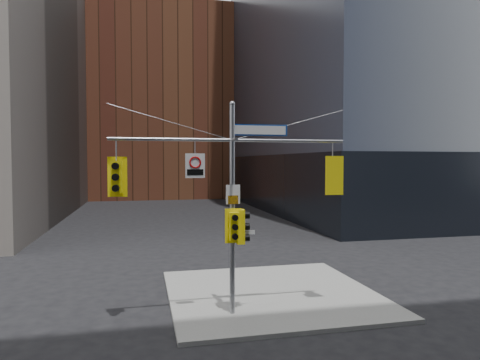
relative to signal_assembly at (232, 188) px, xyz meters
name	(u,v)px	position (x,y,z in m)	size (l,w,h in m)	color
ground	(246,341)	(0.00, -1.99, -4.42)	(160.00, 160.00, 0.00)	black
sidewalk_corner	(271,293)	(2.00, 2.01, -4.34)	(8.00, 8.00, 0.15)	gray
podium_ne	(414,182)	(28.00, 30.01, -1.42)	(36.40, 36.40, 6.00)	black
brick_midrise	(160,108)	(0.00, 56.01, 9.58)	(26.00, 20.00, 28.00)	brown
signal_assembly	(232,188)	(0.00, 0.00, 0.00)	(8.00, 0.80, 7.30)	gray
traffic_light_west_arm	(117,177)	(-3.73, 0.01, 0.38)	(0.61, 0.51, 1.28)	yellow
traffic_light_east_arm	(332,175)	(3.62, 0.00, 0.38)	(0.65, 0.53, 1.36)	yellow
traffic_light_pole_side	(242,227)	(0.33, 0.00, -1.33)	(0.47, 0.40, 1.16)	yellow
traffic_light_pole_front	(234,226)	(0.00, -0.27, -1.27)	(0.55, 0.43, 1.16)	yellow
street_sign_blade	(259,130)	(0.93, 0.00, 1.93)	(1.97, 0.09, 0.38)	navy
regulatory_sign_arm	(195,165)	(-1.25, -0.02, 0.76)	(0.64, 0.08, 0.80)	silver
regulatory_sign_pole	(233,195)	(0.00, -0.12, -0.24)	(0.49, 0.09, 0.64)	silver
street_blade_ew	(245,233)	(0.45, 0.01, -1.54)	(0.68, 0.07, 0.14)	silver
street_blade_ns	(230,234)	(0.00, 0.46, -1.65)	(0.04, 0.73, 0.15)	#145926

